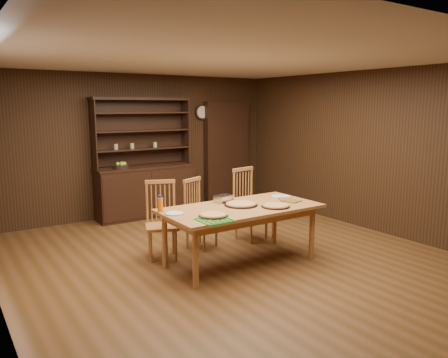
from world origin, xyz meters
TOP-DOWN VIEW (x-y plane):
  - floor at (0.00, 0.00)m, footprint 6.00×6.00m
  - room_shell at (0.00, 0.00)m, footprint 6.00×6.00m
  - china_hutch at (-0.00, 2.75)m, footprint 1.84×0.52m
  - doorway at (1.90, 2.90)m, footprint 1.00×0.18m
  - wall_clock at (1.35, 2.96)m, footprint 0.30×0.05m
  - dining_table at (0.03, -0.21)m, footprint 2.03×1.02m
  - chair_left at (-0.71, 0.59)m, footprint 0.54×0.53m
  - chair_center at (-0.09, 0.68)m, footprint 0.53×0.52m
  - chair_right at (0.76, 0.62)m, footprint 0.52×0.50m
  - pizza_left at (-0.52, -0.43)m, footprint 0.35×0.35m
  - pizza_right at (0.40, -0.47)m, footprint 0.37×0.37m
  - pizza_center at (0.08, -0.15)m, footprint 0.44×0.44m
  - cooling_rack at (-0.61, -0.60)m, footprint 0.38×0.38m
  - plate_left at (-0.85, -0.08)m, footprint 0.24×0.24m
  - plate_right at (0.86, -0.04)m, footprint 0.28×0.28m
  - foil_dish at (0.00, 0.14)m, footprint 0.26×0.21m
  - juice_bottle at (-0.94, 0.12)m, footprint 0.07×0.07m
  - pot_holder_a at (0.80, -0.33)m, footprint 0.24×0.24m
  - pot_holder_b at (0.80, -0.24)m, footprint 0.30×0.30m
  - fruit_bowl at (-0.47, 2.69)m, footprint 0.28×0.28m

SIDE VIEW (x-z plane):
  - floor at x=0.00m, z-range 0.00..0.00m
  - chair_center at x=-0.09m, z-range 0.03..1.03m
  - chair_left at x=-0.71m, z-range 0.03..1.07m
  - chair_right at x=0.76m, z-range 0.03..1.13m
  - china_hutch at x=0.00m, z-range -0.49..1.68m
  - dining_table at x=0.03m, z-range 0.30..1.05m
  - pot_holder_a at x=0.80m, z-range 0.75..0.77m
  - cooling_rack at x=-0.61m, z-range 0.75..0.77m
  - pot_holder_b at x=0.80m, z-range 0.75..0.77m
  - plate_right at x=0.86m, z-range 0.75..0.77m
  - plate_left at x=-0.85m, z-range 0.75..0.77m
  - pizza_center at x=0.08m, z-range 0.75..0.79m
  - pizza_right at x=0.40m, z-range 0.75..0.79m
  - pizza_left at x=-0.52m, z-range 0.75..0.79m
  - foil_dish at x=0.00m, z-range 0.75..0.84m
  - juice_bottle at x=-0.94m, z-range 0.74..0.95m
  - fruit_bowl at x=-0.47m, z-range 0.92..1.04m
  - doorway at x=1.90m, z-range 0.00..2.10m
  - room_shell at x=0.00m, z-range -1.42..4.58m
  - wall_clock at x=1.35m, z-range 1.75..2.05m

